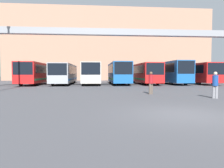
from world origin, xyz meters
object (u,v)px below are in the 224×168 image
at_px(bus_slot_3, 119,72).
at_px(pedestrian_mid_left, 151,82).
at_px(bus_slot_0, 36,72).
at_px(pedestrian_near_right, 215,84).
at_px(bus_slot_1, 65,73).
at_px(bus_slot_5, 171,71).
at_px(bus_slot_2, 92,72).
at_px(bus_slot_4, 145,72).
at_px(bus_slot_6, 196,72).

height_order(bus_slot_3, pedestrian_mid_left, bus_slot_3).
height_order(bus_slot_0, pedestrian_near_right, bus_slot_0).
bearing_deg(bus_slot_0, bus_slot_1, 7.91).
bearing_deg(bus_slot_1, bus_slot_5, -1.84).
bearing_deg(pedestrian_near_right, pedestrian_mid_left, -9.29).
xyz_separation_m(pedestrian_near_right, pedestrian_mid_left, (-3.42, 2.87, 0.02)).
xyz_separation_m(bus_slot_2, pedestrian_mid_left, (4.84, -14.86, -0.85)).
bearing_deg(bus_slot_5, bus_slot_1, 178.16).
xyz_separation_m(bus_slot_0, bus_slot_5, (20.26, 0.04, 0.15)).
relative_size(bus_slot_1, bus_slot_3, 1.11).
relative_size(bus_slot_4, bus_slot_5, 1.02).
height_order(bus_slot_1, pedestrian_mid_left, bus_slot_1).
distance_m(bus_slot_1, pedestrian_near_right, 22.08).
xyz_separation_m(bus_slot_2, bus_slot_5, (12.15, 0.06, 0.15)).
distance_m(bus_slot_2, pedestrian_near_right, 19.58).
height_order(bus_slot_3, bus_slot_4, bus_slot_3).
xyz_separation_m(bus_slot_2, bus_slot_3, (4.05, 0.01, 0.05)).
distance_m(bus_slot_3, bus_slot_6, 12.15).
height_order(bus_slot_1, bus_slot_2, bus_slot_2).
relative_size(bus_slot_0, pedestrian_near_right, 6.17).
bearing_deg(pedestrian_near_right, bus_slot_6, -83.44).
bearing_deg(bus_slot_4, bus_slot_5, -1.83).
distance_m(bus_slot_1, bus_slot_5, 16.21).
bearing_deg(bus_slot_6, pedestrian_near_right, -114.11).
xyz_separation_m(bus_slot_4, bus_slot_6, (8.10, -0.17, 0.02)).
bearing_deg(pedestrian_mid_left, bus_slot_1, 94.83).
relative_size(bus_slot_0, bus_slot_4, 0.97).
height_order(bus_slot_1, bus_slot_4, bus_slot_4).
height_order(bus_slot_0, bus_slot_1, bus_slot_0).
bearing_deg(pedestrian_near_right, bus_slot_0, -16.64).
bearing_deg(bus_slot_0, pedestrian_mid_left, -48.97).
relative_size(bus_slot_6, pedestrian_near_right, 6.17).
bearing_deg(bus_slot_4, bus_slot_0, -179.39).
relative_size(bus_slot_5, bus_slot_6, 1.01).
bearing_deg(bus_slot_2, pedestrian_near_right, -65.01).
relative_size(bus_slot_3, bus_slot_6, 1.00).
height_order(bus_slot_2, bus_slot_6, bus_slot_6).
distance_m(bus_slot_3, bus_slot_4, 4.06).
distance_m(bus_slot_0, bus_slot_6, 24.31).
relative_size(bus_slot_2, bus_slot_3, 1.00).
bearing_deg(bus_slot_3, bus_slot_5, 0.32).
relative_size(bus_slot_1, bus_slot_2, 1.11).
bearing_deg(bus_slot_4, bus_slot_1, 178.16).
height_order(bus_slot_1, pedestrian_near_right, bus_slot_1).
bearing_deg(pedestrian_mid_left, bus_slot_5, 38.78).
relative_size(bus_slot_0, bus_slot_6, 1.00).
relative_size(bus_slot_3, pedestrian_mid_left, 6.06).
bearing_deg(bus_slot_3, bus_slot_1, 176.00).
bearing_deg(bus_slot_1, bus_slot_6, -1.59).
xyz_separation_m(bus_slot_2, bus_slot_6, (16.21, 0.02, 0.00)).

